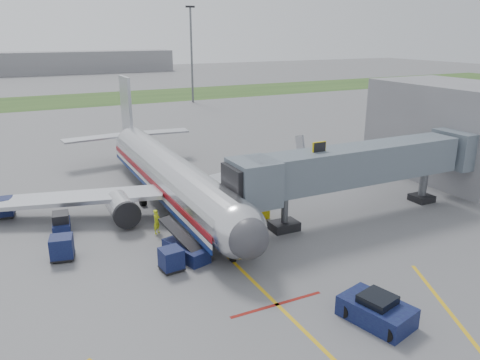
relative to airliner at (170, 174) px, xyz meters
name	(u,v)px	position (x,y,z in m)	size (l,w,h in m)	color
ground	(246,274)	(0.00, -15.25, -2.65)	(400.00, 400.00, 0.00)	#565659
grass_strip	(68,101)	(0.00, 74.75, -2.64)	(300.00, 25.00, 0.01)	#2D4C1E
apron_markings	(311,337)	(0.00, -22.65, -2.64)	(21.52, 50.00, 0.01)	gold
airliner	(170,174)	(0.00, 0.00, 0.00)	(32.10, 35.67, 10.25)	silver
jet_bridge	(356,166)	(12.86, -10.25, 1.82)	(25.30, 4.00, 6.90)	slate
terminal	(452,130)	(30.00, -5.25, 2.35)	(10.00, 16.00, 10.00)	slate
light_mast_right	(192,53)	(25.00, 59.75, 8.13)	(2.00, 0.44, 20.40)	#595B60
distant_terminal	(9,64)	(-10.00, 154.75, 1.35)	(120.00, 14.00, 8.00)	slate
pushback_tug	(376,310)	(4.00, -23.04, -1.98)	(3.19, 4.25, 1.58)	#0D0C37
baggage_tug	(61,225)	(-9.96, -3.17, -1.88)	(1.57, 2.60, 1.73)	#0D0C37
baggage_cart_a	(171,259)	(-4.15, -12.58, -1.87)	(1.56, 1.56, 1.53)	#0D0C37
baggage_cart_b	(62,248)	(-10.42, -7.70, -1.79)	(1.83, 1.83, 1.68)	#0D0C37
baggage_cart_c	(4,207)	(-13.92, 2.70, -1.78)	(1.74, 1.74, 1.69)	#0D0C37
belt_loader	(186,250)	(-2.66, -11.18, -2.09)	(2.49, 4.75, 2.24)	#0D0C37
ground_power_cart	(260,212)	(5.40, -7.25, -2.07)	(1.55, 1.10, 1.18)	#DBC30C
ramp_worker	(157,222)	(-3.26, -6.37, -1.67)	(0.71, 0.47, 1.95)	#BFD318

